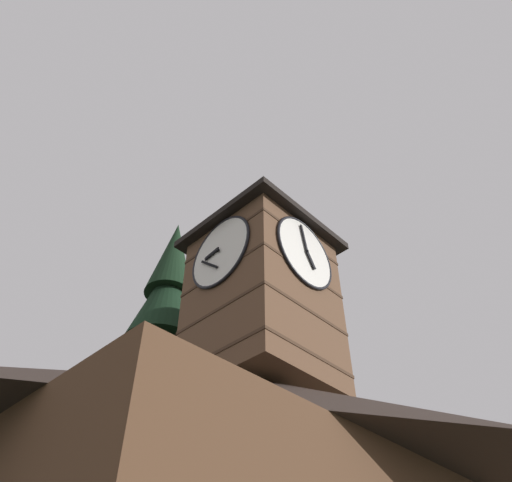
{
  "coord_description": "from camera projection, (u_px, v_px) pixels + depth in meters",
  "views": [
    {
      "loc": [
        7.83,
        6.92,
        1.36
      ],
      "look_at": [
        -2.13,
        -2.76,
        14.03
      ],
      "focal_mm": 35.24,
      "sensor_mm": 36.0,
      "label": 1
    }
  ],
  "objects": [
    {
      "name": "pine_tree_behind",
      "position": [
        145.0,
        454.0,
        16.95
      ],
      "size": [
        6.83,
        6.83,
        18.28
      ],
      "color": "#473323",
      "rests_on": "ground_plane"
    },
    {
      "name": "flying_bird_high",
      "position": [
        244.0,
        232.0,
        23.76
      ],
      "size": [
        0.3,
        0.51,
        0.17
      ],
      "color": "black"
    },
    {
      "name": "clock_tower",
      "position": [
        262.0,
        293.0,
        16.74
      ],
      "size": [
        4.48,
        4.48,
        8.71
      ],
      "color": "brown",
      "rests_on": "building_main"
    }
  ]
}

